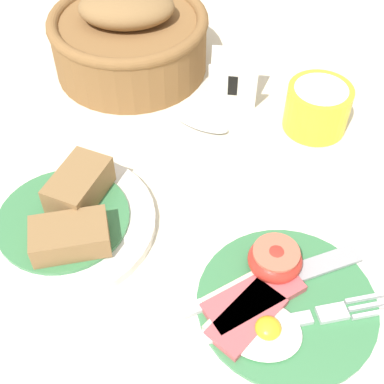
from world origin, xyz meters
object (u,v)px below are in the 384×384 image
(breakfast_plate, at_px, (281,303))
(number_card, at_px, (233,81))
(bread_basket, at_px, (129,37))
(sugar_cup, at_px, (318,107))
(teaspoon_by_saucer, at_px, (222,130))
(bread_plate, at_px, (67,218))

(breakfast_plate, xyz_separation_m, number_card, (-0.11, 0.28, 0.03))
(bread_basket, relative_size, number_card, 2.91)
(breakfast_plate, height_order, sugar_cup, sugar_cup)
(teaspoon_by_saucer, bearing_deg, bread_basket, -21.78)
(bread_plate, xyz_separation_m, bread_basket, (-0.04, 0.29, 0.04))
(bread_plate, relative_size, teaspoon_by_saucer, 1.00)
(sugar_cup, bearing_deg, teaspoon_by_saucer, -157.31)
(breakfast_plate, relative_size, sugar_cup, 2.94)
(bread_plate, bearing_deg, sugar_cup, 45.83)
(bread_plate, xyz_separation_m, sugar_cup, (0.23, 0.23, 0.02))
(sugar_cup, distance_m, number_card, 0.11)
(breakfast_plate, height_order, number_card, number_card)
(sugar_cup, xyz_separation_m, number_card, (-0.11, 0.01, 0.01))
(number_card, bearing_deg, breakfast_plate, -76.87)
(breakfast_plate, bearing_deg, bread_basket, 129.85)
(bread_plate, bearing_deg, breakfast_plate, -8.36)
(bread_basket, xyz_separation_m, teaspoon_by_saucer, (0.16, -0.10, -0.04))
(sugar_cup, relative_size, number_card, 1.07)
(sugar_cup, xyz_separation_m, teaspoon_by_saucer, (-0.11, -0.05, -0.03))
(bread_plate, distance_m, bread_basket, 0.29)
(bread_plate, height_order, bread_basket, bread_basket)
(bread_basket, distance_m, number_card, 0.16)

